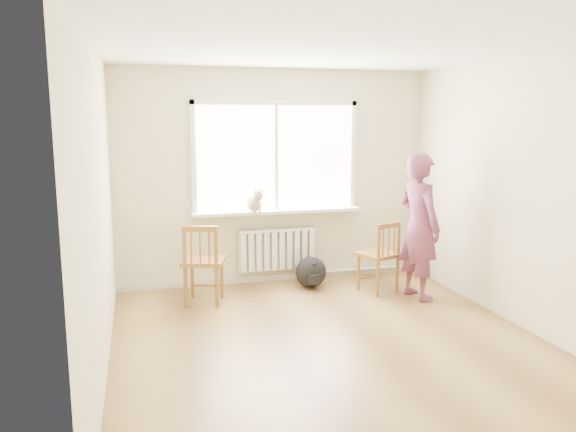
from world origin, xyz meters
TOP-DOWN VIEW (x-y plane):
  - floor at (0.00, 0.00)m, footprint 4.50×4.50m
  - ceiling at (0.00, 0.00)m, footprint 4.50×4.50m
  - back_wall at (0.00, 2.25)m, footprint 4.00×0.01m
  - window at (0.00, 2.22)m, footprint 2.12×0.05m
  - windowsill at (0.00, 2.14)m, footprint 2.15×0.22m
  - radiator at (0.00, 2.16)m, footprint 1.00×0.12m
  - heating_pipe at (1.25, 2.19)m, footprint 1.40×0.04m
  - baseboard at (0.00, 2.23)m, footprint 4.00×0.03m
  - chair_left at (-1.02, 1.51)m, footprint 0.57×0.55m
  - chair_right at (1.10, 1.41)m, footprint 0.55×0.54m
  - person at (1.44, 1.11)m, footprint 0.52×0.69m
  - cat at (-0.31, 2.05)m, footprint 0.25×0.46m
  - backpack at (0.35, 1.82)m, footprint 0.46×0.39m

SIDE VIEW (x-z plane):
  - floor at x=0.00m, z-range 0.00..0.00m
  - baseboard at x=0.00m, z-range 0.00..0.08m
  - heating_pipe at x=1.25m, z-range 0.06..0.10m
  - backpack at x=0.35m, z-range 0.00..0.39m
  - radiator at x=0.00m, z-range 0.16..0.71m
  - chair_right at x=1.10m, z-range 0.00..0.88m
  - chair_left at x=-1.02m, z-range 0.00..0.93m
  - person at x=1.44m, z-range 0.00..1.70m
  - windowsill at x=0.00m, z-range 0.91..0.95m
  - cat at x=-0.31m, z-range 0.92..1.23m
  - back_wall at x=0.00m, z-range 0.00..2.70m
  - window at x=0.00m, z-range 0.95..2.37m
  - ceiling at x=0.00m, z-range 2.70..2.70m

